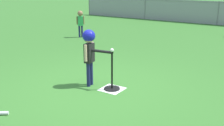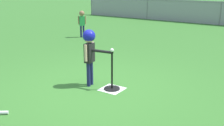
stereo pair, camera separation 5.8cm
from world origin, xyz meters
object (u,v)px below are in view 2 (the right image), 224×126
Objects in this scene: batting_tee at (112,83)px; fielder_deep_left at (82,20)px; baseball_on_tee at (112,50)px; batter_child at (90,46)px.

batting_tee is 5.52m from fielder_deep_left.
batting_tee is 0.68m from baseball_on_tee.
baseball_on_tee is at bearing 0.00° from batting_tee.
baseball_on_tee is 0.07× the size of fielder_deep_left.
batting_tee is 0.76× the size of fielder_deep_left.
batting_tee is 0.66× the size of batter_child.
batting_tee is at bearing -44.09° from fielder_deep_left.
baseball_on_tee is 5.50m from fielder_deep_left.
batter_child is 5.21m from fielder_deep_left.
fielder_deep_left is (-3.95, 3.83, -0.15)m from baseball_on_tee.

